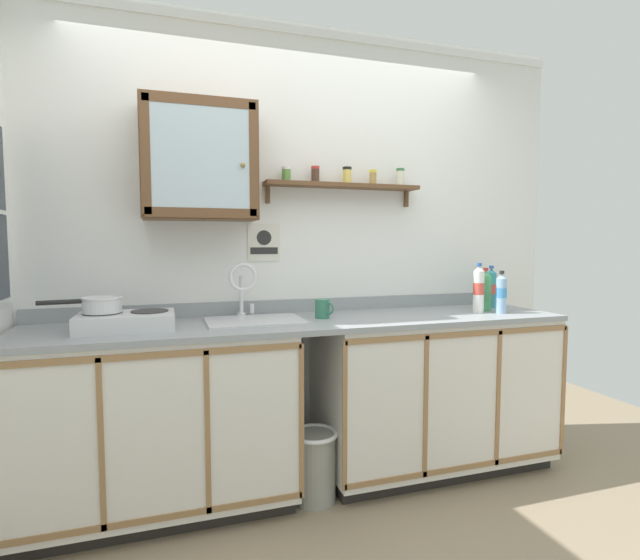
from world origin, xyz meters
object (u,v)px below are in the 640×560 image
(hot_plate_stove, at_px, (126,321))
(bottle_soda_green_3, at_px, (485,292))
(bottle_detergent_teal_1, at_px, (491,288))
(wall_cabinet, at_px, (199,161))
(warning_sign, at_px, (264,243))
(trash_bin, at_px, (314,465))
(sink, at_px, (253,327))
(saucepan, at_px, (101,304))
(bottle_water_blue_0, at_px, (501,293))
(mug, at_px, (323,309))
(bottle_opaque_white_2, at_px, (479,289))

(hot_plate_stove, bearing_deg, bottle_soda_green_3, 0.42)
(bottle_detergent_teal_1, bearing_deg, bottle_soda_green_3, -138.95)
(wall_cabinet, bearing_deg, hot_plate_stove, -153.14)
(warning_sign, xyz_separation_m, trash_bin, (0.17, -0.46, -1.18))
(sink, height_order, saucepan, sink)
(wall_cabinet, distance_m, trash_bin, 1.73)
(bottle_water_blue_0, distance_m, warning_sign, 1.45)
(saucepan, xyz_separation_m, bottle_soda_green_3, (2.19, -0.01, -0.01))
(bottle_water_blue_0, bearing_deg, warning_sign, 162.65)
(bottle_detergent_teal_1, distance_m, mug, 1.19)
(sink, bearing_deg, bottle_detergent_teal_1, 2.63)
(bottle_water_blue_0, relative_size, bottle_detergent_teal_1, 0.93)
(bottle_opaque_white_2, bearing_deg, mug, 174.78)
(bottle_soda_green_3, bearing_deg, mug, 178.54)
(wall_cabinet, relative_size, warning_sign, 2.84)
(bottle_opaque_white_2, xyz_separation_m, bottle_soda_green_3, (0.09, 0.06, -0.03))
(bottle_opaque_white_2, height_order, wall_cabinet, wall_cabinet)
(hot_plate_stove, bearing_deg, trash_bin, -8.70)
(bottle_soda_green_3, height_order, wall_cabinet, wall_cabinet)
(saucepan, relative_size, wall_cabinet, 0.59)
(bottle_detergent_teal_1, xyz_separation_m, wall_cabinet, (-1.83, 0.06, 0.73))
(bottle_soda_green_3, xyz_separation_m, trash_bin, (-1.16, -0.16, -0.87))
(bottle_soda_green_3, distance_m, warning_sign, 1.40)
(trash_bin, bearing_deg, bottle_opaque_white_2, 5.04)
(bottle_water_blue_0, relative_size, bottle_opaque_white_2, 0.85)
(hot_plate_stove, relative_size, bottle_detergent_teal_1, 1.64)
(bottle_detergent_teal_1, xyz_separation_m, bottle_opaque_white_2, (-0.22, -0.17, 0.02))
(saucepan, relative_size, bottle_detergent_teal_1, 1.35)
(trash_bin, bearing_deg, saucepan, 171.08)
(mug, bearing_deg, saucepan, -178.96)
(sink, height_order, warning_sign, warning_sign)
(wall_cabinet, bearing_deg, bottle_soda_green_3, -5.87)
(mug, bearing_deg, hot_plate_stove, -177.64)
(saucepan, relative_size, trash_bin, 0.99)
(hot_plate_stove, xyz_separation_m, mug, (1.02, 0.04, 0.01))
(sink, xyz_separation_m, bottle_opaque_white_2, (1.35, -0.10, 0.17))
(saucepan, height_order, mug, saucepan)
(hot_plate_stove, relative_size, bottle_soda_green_3, 1.68)
(trash_bin, bearing_deg, bottle_soda_green_3, 7.60)
(hot_plate_stove, relative_size, wall_cabinet, 0.72)
(sink, xyz_separation_m, bottle_water_blue_0, (1.47, -0.16, 0.15))
(warning_sign, bearing_deg, wall_cabinet, -160.60)
(hot_plate_stove, height_order, bottle_opaque_white_2, bottle_opaque_white_2)
(mug, distance_m, warning_sign, 0.54)
(sink, distance_m, bottle_detergent_teal_1, 1.58)
(warning_sign, bearing_deg, mug, -45.40)
(sink, relative_size, bottle_water_blue_0, 1.99)
(hot_plate_stove, xyz_separation_m, saucepan, (-0.11, 0.02, 0.09))
(bottle_detergent_teal_1, relative_size, wall_cabinet, 0.44)
(saucepan, height_order, warning_sign, warning_sign)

